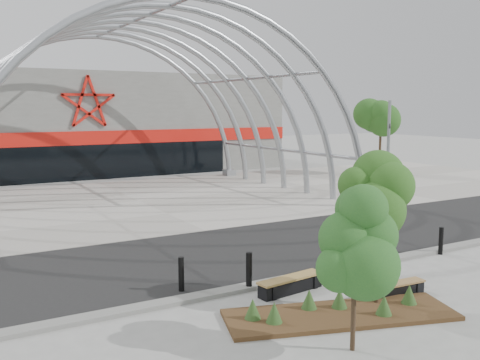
{
  "coord_description": "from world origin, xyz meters",
  "views": [
    {
      "loc": [
        -9.98,
        -13.3,
        5.33
      ],
      "look_at": [
        0.0,
        4.0,
        2.6
      ],
      "focal_mm": 40.0,
      "sensor_mm": 36.0,
      "label": 1
    }
  ],
  "objects_px": {
    "bench_0": "(291,285)",
    "street_tree_0": "(356,241)",
    "bollard_2": "(386,265)",
    "bench_1": "(396,290)",
    "street_tree_1": "(379,209)",
    "signal_pole": "(388,152)"
  },
  "relations": [
    {
      "from": "bench_0",
      "to": "street_tree_0",
      "type": "bearing_deg",
      "value": -104.7
    },
    {
      "from": "bench_0",
      "to": "bollard_2",
      "type": "relative_size",
      "value": 2.17
    },
    {
      "from": "street_tree_0",
      "to": "bench_1",
      "type": "xyz_separation_m",
      "value": [
        3.38,
        1.97,
        -2.28
      ]
    },
    {
      "from": "street_tree_1",
      "to": "bench_0",
      "type": "relative_size",
      "value": 1.67
    },
    {
      "from": "signal_pole",
      "to": "street_tree_0",
      "type": "height_order",
      "value": "signal_pole"
    },
    {
      "from": "street_tree_0",
      "to": "bench_0",
      "type": "relative_size",
      "value": 1.53
    },
    {
      "from": "bench_1",
      "to": "bollard_2",
      "type": "bearing_deg",
      "value": 56.72
    },
    {
      "from": "street_tree_1",
      "to": "bench_0",
      "type": "distance_m",
      "value": 3.47
    },
    {
      "from": "street_tree_0",
      "to": "street_tree_1",
      "type": "xyz_separation_m",
      "value": [
        2.35,
        1.69,
        0.21
      ]
    },
    {
      "from": "bench_1",
      "to": "bollard_2",
      "type": "height_order",
      "value": "bollard_2"
    },
    {
      "from": "street_tree_0",
      "to": "bench_1",
      "type": "distance_m",
      "value": 4.53
    },
    {
      "from": "bench_0",
      "to": "bench_1",
      "type": "xyz_separation_m",
      "value": [
        2.4,
        -1.76,
        -0.03
      ]
    },
    {
      "from": "bench_1",
      "to": "bench_0",
      "type": "bearing_deg",
      "value": 143.85
    },
    {
      "from": "street_tree_0",
      "to": "bench_0",
      "type": "height_order",
      "value": "street_tree_0"
    },
    {
      "from": "signal_pole",
      "to": "street_tree_0",
      "type": "xyz_separation_m",
      "value": [
        -12.99,
        -11.9,
        -0.5
      ]
    },
    {
      "from": "bench_0",
      "to": "bollard_2",
      "type": "bearing_deg",
      "value": -11.26
    },
    {
      "from": "signal_pole",
      "to": "bench_0",
      "type": "relative_size",
      "value": 2.54
    },
    {
      "from": "street_tree_0",
      "to": "street_tree_1",
      "type": "relative_size",
      "value": 0.92
    },
    {
      "from": "bench_1",
      "to": "signal_pole",
      "type": "bearing_deg",
      "value": 45.95
    },
    {
      "from": "signal_pole",
      "to": "bollard_2",
      "type": "xyz_separation_m",
      "value": [
        -8.86,
        -8.8,
        -2.45
      ]
    },
    {
      "from": "street_tree_0",
      "to": "bench_1",
      "type": "relative_size",
      "value": 1.82
    },
    {
      "from": "signal_pole",
      "to": "bench_1",
      "type": "height_order",
      "value": "signal_pole"
    }
  ]
}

